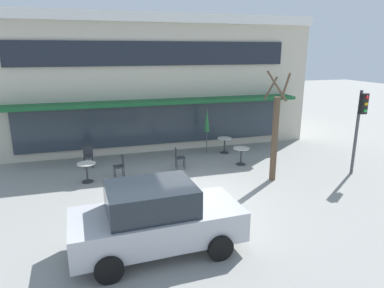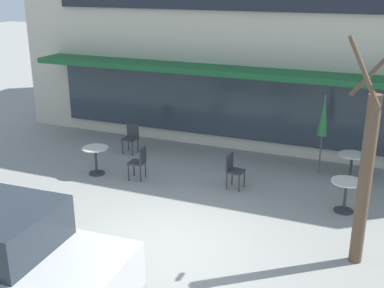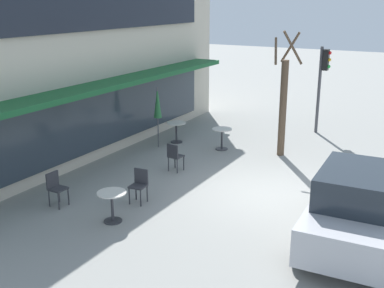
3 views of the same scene
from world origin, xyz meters
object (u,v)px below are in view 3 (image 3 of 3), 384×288
(cafe_table_streetside, at_px, (176,129))
(parked_sedan, at_px, (359,207))
(cafe_chair_0, at_px, (175,155))
(traffic_light_pole, at_px, (323,75))
(cafe_chair_1, at_px, (56,186))
(cafe_table_near_wall, at_px, (112,202))
(street_tree, at_px, (283,103))
(cafe_chair_2, at_px, (139,183))
(patio_umbrella_green_folded, at_px, (158,103))
(cafe_table_by_tree, at_px, (222,135))

(cafe_table_streetside, xyz_separation_m, parked_sedan, (-4.82, -7.40, 0.36))
(cafe_table_streetside, distance_m, cafe_chair_0, 3.15)
(parked_sedan, relative_size, traffic_light_pole, 1.26)
(cafe_chair_1, bearing_deg, cafe_chair_0, -20.21)
(cafe_table_near_wall, xyz_separation_m, cafe_table_streetside, (6.48, 2.08, 0.00))
(cafe_chair_1, distance_m, parked_sedan, 7.37)
(cafe_chair_0, bearing_deg, cafe_table_near_wall, -172.17)
(cafe_table_near_wall, height_order, street_tree, street_tree)
(cafe_chair_2, bearing_deg, patio_umbrella_green_folded, 27.15)
(cafe_table_near_wall, relative_size, cafe_chair_1, 0.85)
(patio_umbrella_green_folded, height_order, parked_sedan, patio_umbrella_green_folded)
(cafe_chair_1, bearing_deg, cafe_table_by_tree, -14.29)
(street_tree, height_order, traffic_light_pole, street_tree)
(cafe_table_near_wall, height_order, parked_sedan, parked_sedan)
(cafe_table_near_wall, height_order, cafe_chair_0, cafe_chair_0)
(traffic_light_pole, bearing_deg, patio_umbrella_green_folded, 136.55)
(parked_sedan, distance_m, traffic_light_pole, 9.41)
(cafe_table_streetside, relative_size, patio_umbrella_green_folded, 0.35)
(cafe_chair_1, xyz_separation_m, cafe_chair_2, (1.22, -1.76, 0.00))
(cafe_table_streetside, xyz_separation_m, cafe_chair_0, (-2.74, -1.57, 0.01))
(cafe_table_by_tree, relative_size, cafe_chair_1, 0.85)
(patio_umbrella_green_folded, xyz_separation_m, parked_sedan, (-3.98, -7.66, -0.75))
(cafe_table_by_tree, bearing_deg, traffic_light_pole, -31.68)
(cafe_table_near_wall, relative_size, street_tree, 0.18)
(cafe_chair_0, distance_m, parked_sedan, 6.21)
(cafe_table_near_wall, relative_size, traffic_light_pole, 0.22)
(patio_umbrella_green_folded, xyz_separation_m, traffic_light_pole, (4.78, -4.53, 0.67))
(cafe_table_streetside, height_order, cafe_chair_0, cafe_chair_0)
(cafe_table_by_tree, xyz_separation_m, cafe_chair_0, (-2.77, 0.29, 0.01))
(cafe_table_streetside, distance_m, cafe_chair_2, 5.56)
(cafe_table_by_tree, relative_size, traffic_light_pole, 0.22)
(cafe_chair_0, distance_m, cafe_chair_2, 2.49)
(patio_umbrella_green_folded, bearing_deg, traffic_light_pole, -43.45)
(parked_sedan, bearing_deg, cafe_chair_1, 102.48)
(cafe_chair_1, distance_m, cafe_chair_2, 2.14)
(patio_umbrella_green_folded, bearing_deg, cafe_chair_1, -175.15)
(cafe_table_near_wall, height_order, patio_umbrella_green_folded, patio_umbrella_green_folded)
(street_tree, xyz_separation_m, traffic_light_pole, (3.51, -0.37, 0.47))
(cafe_chair_2, height_order, parked_sedan, parked_sedan)
(cafe_table_streetside, distance_m, cafe_chair_1, 6.42)
(cafe_table_streetside, relative_size, street_tree, 0.18)
(cafe_table_near_wall, distance_m, cafe_chair_2, 1.29)
(cafe_chair_0, height_order, street_tree, street_tree)
(cafe_chair_1, bearing_deg, patio_umbrella_green_folded, 4.85)
(patio_umbrella_green_folded, relative_size, parked_sedan, 0.52)
(cafe_chair_0, distance_m, street_tree, 4.15)
(cafe_table_by_tree, bearing_deg, cafe_chair_0, 174.04)
(cafe_table_by_tree, distance_m, cafe_chair_0, 2.78)
(patio_umbrella_green_folded, bearing_deg, parked_sedan, -117.47)
(cafe_chair_2, bearing_deg, cafe_table_near_wall, -175.25)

